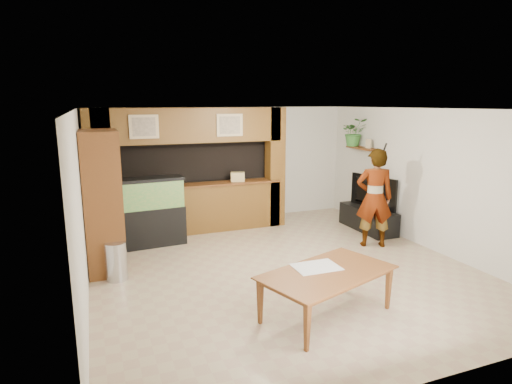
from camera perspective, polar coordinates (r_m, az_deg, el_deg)
name	(u,v)px	position (r m, az deg, el deg)	size (l,w,h in m)	color
floor	(281,267)	(7.26, 3.34, -10.01)	(6.50, 6.50, 0.00)	tan
ceiling	(283,109)	(6.74, 3.61, 10.98)	(6.50, 6.50, 0.00)	white
wall_back	(223,165)	(9.88, -4.39, 3.67)	(6.00, 6.00, 0.00)	beige
wall_left	(81,207)	(6.28, -22.30, -1.92)	(6.50, 6.50, 0.00)	beige
wall_right	(429,179)	(8.56, 22.08, 1.56)	(6.50, 6.50, 0.00)	beige
partition	(188,170)	(9.06, -9.02, 2.89)	(4.20, 0.99, 2.60)	brown
wall_clock	(81,155)	(7.17, -22.29, 4.57)	(0.05, 0.25, 0.25)	black
wall_shelf	(362,148)	(9.91, 13.92, 5.71)	(0.25, 0.90, 0.04)	brown
pantry_cabinet	(103,202)	(7.25, -19.74, -1.27)	(0.57, 0.93, 2.28)	brown
trash_can	(116,261)	(7.01, -18.15, -8.75)	(0.33, 0.33, 0.60)	#B2B2B7
aquarium	(153,212)	(8.39, -13.63, -2.67)	(1.19, 0.45, 1.32)	black
tv_stand	(368,219)	(9.54, 14.70, -3.48)	(0.53, 1.45, 0.48)	black
television	(369,192)	(9.41, 14.89, -0.05)	(1.19, 0.16, 0.69)	black
photo_frame	(368,144)	(9.70, 14.76, 6.25)	(0.03, 0.15, 0.20)	tan
potted_plant	(354,132)	(10.10, 12.95, 7.77)	(0.57, 0.49, 0.63)	#326E2C
person	(374,198)	(8.35, 15.51, -0.77)	(0.68, 0.45, 1.88)	#8C684D
microphone	(385,147)	(8.10, 16.84, 5.77)	(0.03, 0.03, 0.15)	black
dining_table	(329,295)	(5.66, 9.65, -13.35)	(1.73, 0.96, 0.61)	brown
newspaper_a	(316,267)	(5.67, 8.03, -9.85)	(0.59, 0.43, 0.01)	silver
counter_box	(238,177)	(9.18, -2.46, 2.03)	(0.29, 0.19, 0.19)	tan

